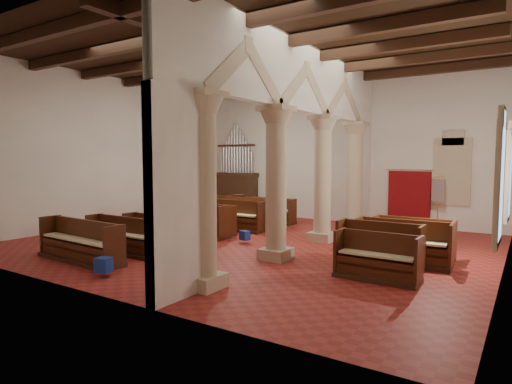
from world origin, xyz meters
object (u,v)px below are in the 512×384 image
object	(u,v)px
processional_banner	(438,215)
nave_pew_0	(80,248)
lectern	(239,209)
aisle_pew_0	(377,264)
pipe_organ	(236,186)

from	to	relation	value
processional_banner	nave_pew_0	size ratio (longest dim) A/B	0.70
lectern	processional_banner	bearing A→B (deg)	-20.07
lectern	aisle_pew_0	world-z (taller)	lectern
lectern	processional_banner	world-z (taller)	processional_banner
processional_banner	aisle_pew_0	bearing A→B (deg)	-68.11
processional_banner	aisle_pew_0	world-z (taller)	processional_banner
pipe_organ	processional_banner	xyz separation A→B (m)	(9.33, -1.16, -0.61)
pipe_organ	lectern	size ratio (longest dim) A/B	3.82
aisle_pew_0	lectern	bearing A→B (deg)	144.78
lectern	processional_banner	distance (m)	8.10
pipe_organ	aisle_pew_0	distance (m)	11.84
lectern	nave_pew_0	xyz separation A→B (m)	(0.80, -8.45, -0.12)
pipe_organ	aisle_pew_0	bearing A→B (deg)	-39.06
nave_pew_0	pipe_organ	bearing A→B (deg)	104.87
processional_banner	aisle_pew_0	distance (m)	6.29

